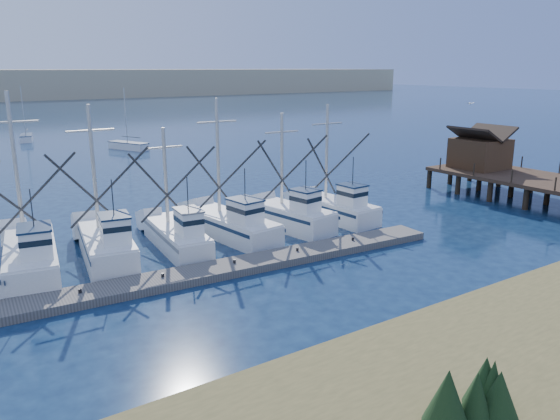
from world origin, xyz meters
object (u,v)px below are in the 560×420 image
object	(u,v)px
timber_pier	(515,167)
sailboat_near	(128,146)
sailboat_far	(27,138)
floating_dock	(182,277)

from	to	relation	value
timber_pier	sailboat_near	world-z (taller)	sailboat_near
sailboat_near	sailboat_far	bearing A→B (deg)	96.11
sailboat_near	sailboat_far	size ratio (longest dim) A/B	1.00
floating_dock	sailboat_near	size ratio (longest dim) A/B	3.92
timber_pier	sailboat_far	size ratio (longest dim) A/B	2.47
sailboat_near	sailboat_far	xyz separation A→B (m)	(-9.83, 16.80, 0.01)
floating_dock	sailboat_near	bearing A→B (deg)	77.87
floating_dock	timber_pier	xyz separation A→B (m)	(30.99, 1.82, 2.36)
floating_dock	sailboat_near	world-z (taller)	sailboat_near
floating_dock	timber_pier	size ratio (longest dim) A/B	1.59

